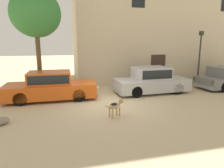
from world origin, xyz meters
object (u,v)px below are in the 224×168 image
object	(u,v)px
parked_sedan_nearest	(51,86)
stray_dog_spotted	(116,105)
parked_sedan_second	(151,80)
street_lamp	(200,51)
acacia_tree_left	(36,14)

from	to	relation	value
parked_sedan_nearest	stray_dog_spotted	size ratio (longest dim) A/B	5.06
parked_sedan_second	street_lamp	world-z (taller)	street_lamp
parked_sedan_second	stray_dog_spotted	size ratio (longest dim) A/B	4.83
parked_sedan_nearest	parked_sedan_second	distance (m)	5.70
acacia_tree_left	parked_sedan_second	bearing A→B (deg)	-8.39
stray_dog_spotted	acacia_tree_left	world-z (taller)	acacia_tree_left
parked_sedan_second	street_lamp	distance (m)	4.49
parked_sedan_second	acacia_tree_left	bearing A→B (deg)	168.85
parked_sedan_second	stray_dog_spotted	bearing A→B (deg)	-135.51
parked_sedan_nearest	acacia_tree_left	world-z (taller)	acacia_tree_left
parked_sedan_nearest	street_lamp	size ratio (longest dim) A/B	1.28
parked_sedan_second	stray_dog_spotted	distance (m)	4.47
stray_dog_spotted	acacia_tree_left	distance (m)	6.62
parked_sedan_second	stray_dog_spotted	xyz separation A→B (m)	(-3.03, -3.28, -0.29)
parked_sedan_nearest	street_lamp	distance (m)	9.94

